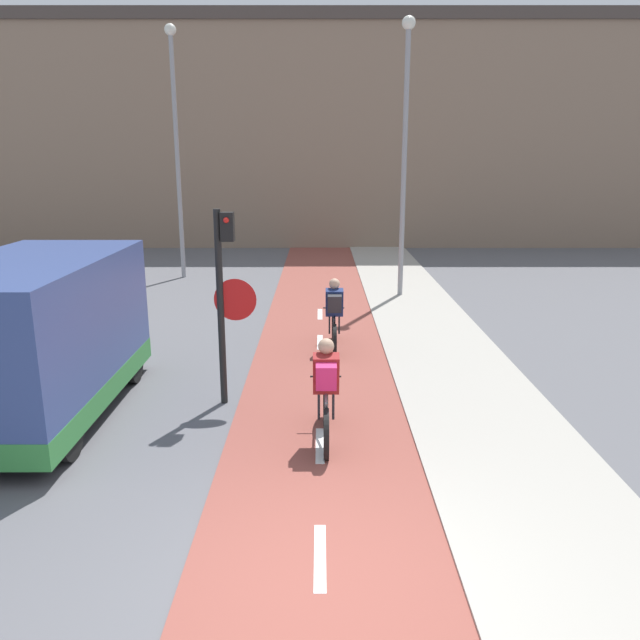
{
  "coord_description": "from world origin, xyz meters",
  "views": [
    {
      "loc": [
        -0.0,
        -4.94,
        3.89
      ],
      "look_at": [
        0.0,
        5.38,
        1.2
      ],
      "focal_mm": 35.0,
      "sensor_mm": 36.0,
      "label": 1
    }
  ],
  "objects_px": {
    "cyclist_far": "(334,317)",
    "van": "(36,341)",
    "street_lamp_far": "(176,131)",
    "cyclist_near": "(326,394)",
    "street_lamp_sidewalk": "(405,134)",
    "traffic_light_pole": "(225,286)"
  },
  "relations": [
    {
      "from": "cyclist_far",
      "to": "van",
      "type": "relative_size",
      "value": 0.38
    },
    {
      "from": "street_lamp_far",
      "to": "cyclist_near",
      "type": "xyz_separation_m",
      "value": [
        4.67,
        -12.58,
        -4.0
      ]
    },
    {
      "from": "street_lamp_sidewalk",
      "to": "cyclist_far",
      "type": "height_order",
      "value": "street_lamp_sidewalk"
    },
    {
      "from": "street_lamp_sidewalk",
      "to": "van",
      "type": "height_order",
      "value": "street_lamp_sidewalk"
    },
    {
      "from": "street_lamp_far",
      "to": "street_lamp_sidewalk",
      "type": "relative_size",
      "value": 1.05
    },
    {
      "from": "street_lamp_far",
      "to": "cyclist_near",
      "type": "relative_size",
      "value": 4.5
    },
    {
      "from": "street_lamp_far",
      "to": "van",
      "type": "xyz_separation_m",
      "value": [
        0.28,
        -11.63,
        -3.52
      ]
    },
    {
      "from": "traffic_light_pole",
      "to": "street_lamp_sidewalk",
      "type": "bearing_deg",
      "value": 64.93
    },
    {
      "from": "traffic_light_pole",
      "to": "van",
      "type": "bearing_deg",
      "value": -169.56
    },
    {
      "from": "traffic_light_pole",
      "to": "van",
      "type": "distance_m",
      "value": 2.96
    },
    {
      "from": "van",
      "to": "street_lamp_sidewalk",
      "type": "bearing_deg",
      "value": 52.56
    },
    {
      "from": "cyclist_far",
      "to": "traffic_light_pole",
      "type": "bearing_deg",
      "value": -121.72
    },
    {
      "from": "traffic_light_pole",
      "to": "cyclist_near",
      "type": "distance_m",
      "value": 2.47
    },
    {
      "from": "street_lamp_far",
      "to": "street_lamp_sidewalk",
      "type": "bearing_deg",
      "value": -23.37
    },
    {
      "from": "cyclist_far",
      "to": "street_lamp_far",
      "type": "bearing_deg",
      "value": 120.66
    },
    {
      "from": "cyclist_near",
      "to": "van",
      "type": "relative_size",
      "value": 0.38
    },
    {
      "from": "street_lamp_sidewalk",
      "to": "traffic_light_pole",
      "type": "bearing_deg",
      "value": -115.07
    },
    {
      "from": "street_lamp_sidewalk",
      "to": "cyclist_far",
      "type": "relative_size",
      "value": 4.29
    },
    {
      "from": "street_lamp_far",
      "to": "cyclist_near",
      "type": "height_order",
      "value": "street_lamp_far"
    },
    {
      "from": "street_lamp_sidewalk",
      "to": "street_lamp_far",
      "type": "bearing_deg",
      "value": 156.63
    },
    {
      "from": "cyclist_near",
      "to": "van",
      "type": "distance_m",
      "value": 4.52
    },
    {
      "from": "traffic_light_pole",
      "to": "street_lamp_far",
      "type": "xyz_separation_m",
      "value": [
        -3.1,
        11.11,
        2.77
      ]
    }
  ]
}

